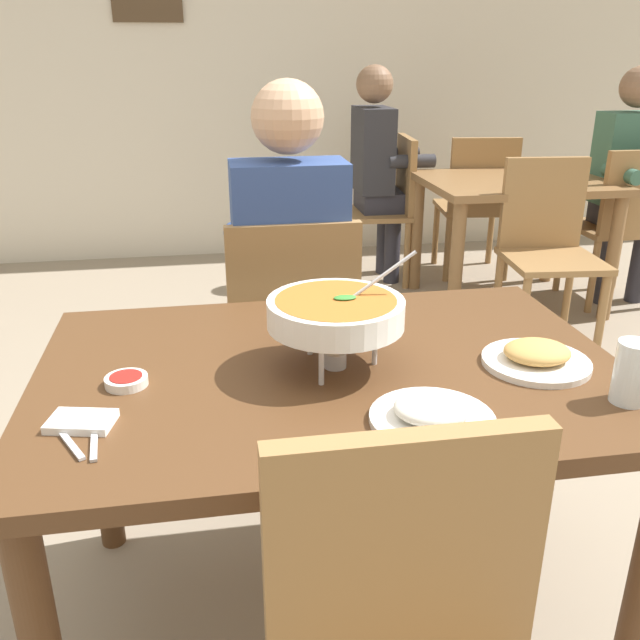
{
  "coord_description": "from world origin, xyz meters",
  "views": [
    {
      "loc": [
        -0.26,
        -1.35,
        1.38
      ],
      "look_at": [
        0.0,
        0.15,
        0.77
      ],
      "focal_mm": 37.95,
      "sensor_mm": 36.0,
      "label": 1
    }
  ],
  "objects_px": {
    "dining_table_main": "(331,404)",
    "rice_plate": "(432,414)",
    "curry_bowl": "(336,313)",
    "patron_bg_middle": "(379,162)",
    "appetizer_plate": "(536,357)",
    "sauce_dish": "(126,380)",
    "chair_bg_middle": "(388,201)",
    "chair_diner_main": "(291,330)",
    "chair_bg_corner": "(477,199)",
    "patron_bg_left": "(630,172)",
    "chair_bg_right": "(547,241)",
    "diner_main": "(288,260)",
    "drink_glass": "(631,376)",
    "dining_table_far": "(513,202)",
    "chair_bg_left": "(623,219)"
  },
  "relations": [
    {
      "from": "sauce_dish",
      "to": "chair_bg_corner",
      "type": "relative_size",
      "value": 0.1
    },
    {
      "from": "dining_table_far",
      "to": "patron_bg_left",
      "type": "height_order",
      "value": "patron_bg_left"
    },
    {
      "from": "chair_diner_main",
      "to": "drink_glass",
      "type": "relative_size",
      "value": 6.92
    },
    {
      "from": "chair_diner_main",
      "to": "appetizer_plate",
      "type": "height_order",
      "value": "chair_diner_main"
    },
    {
      "from": "curry_bowl",
      "to": "drink_glass",
      "type": "distance_m",
      "value": 0.61
    },
    {
      "from": "appetizer_plate",
      "to": "sauce_dish",
      "type": "bearing_deg",
      "value": 176.58
    },
    {
      "from": "appetizer_plate",
      "to": "drink_glass",
      "type": "xyz_separation_m",
      "value": [
        0.1,
        -0.19,
        0.04
      ]
    },
    {
      "from": "patron_bg_middle",
      "to": "chair_diner_main",
      "type": "bearing_deg",
      "value": -111.91
    },
    {
      "from": "dining_table_main",
      "to": "chair_bg_left",
      "type": "xyz_separation_m",
      "value": [
        2.04,
        2.02,
        -0.11
      ]
    },
    {
      "from": "drink_glass",
      "to": "chair_bg_right",
      "type": "xyz_separation_m",
      "value": [
        0.84,
        1.93,
        -0.27
      ]
    },
    {
      "from": "drink_glass",
      "to": "chair_bg_middle",
      "type": "bearing_deg",
      "value": 84.04
    },
    {
      "from": "curry_bowl",
      "to": "drink_glass",
      "type": "relative_size",
      "value": 2.56
    },
    {
      "from": "chair_bg_right",
      "to": "chair_bg_corner",
      "type": "bearing_deg",
      "value": 87.52
    },
    {
      "from": "curry_bowl",
      "to": "chair_bg_middle",
      "type": "distance_m",
      "value": 2.87
    },
    {
      "from": "curry_bowl",
      "to": "chair_bg_right",
      "type": "relative_size",
      "value": 0.37
    },
    {
      "from": "dining_table_main",
      "to": "chair_bg_corner",
      "type": "xyz_separation_m",
      "value": [
        1.44,
        2.67,
        -0.11
      ]
    },
    {
      "from": "dining_table_far",
      "to": "chair_bg_corner",
      "type": "xyz_separation_m",
      "value": [
        0.0,
        0.51,
        -0.09
      ]
    },
    {
      "from": "chair_diner_main",
      "to": "patron_bg_middle",
      "type": "height_order",
      "value": "patron_bg_middle"
    },
    {
      "from": "chair_bg_middle",
      "to": "curry_bowl",
      "type": "bearing_deg",
      "value": -107.57
    },
    {
      "from": "chair_bg_right",
      "to": "chair_diner_main",
      "type": "bearing_deg",
      "value": -146.43
    },
    {
      "from": "curry_bowl",
      "to": "drink_glass",
      "type": "height_order",
      "value": "curry_bowl"
    },
    {
      "from": "patron_bg_left",
      "to": "curry_bowl",
      "type": "bearing_deg",
      "value": -134.47
    },
    {
      "from": "patron_bg_left",
      "to": "patron_bg_middle",
      "type": "xyz_separation_m",
      "value": [
        -1.3,
        0.61,
        0.0
      ]
    },
    {
      "from": "diner_main",
      "to": "chair_bg_middle",
      "type": "height_order",
      "value": "diner_main"
    },
    {
      "from": "chair_bg_corner",
      "to": "patron_bg_left",
      "type": "height_order",
      "value": "patron_bg_left"
    },
    {
      "from": "dining_table_main",
      "to": "curry_bowl",
      "type": "xyz_separation_m",
      "value": [
        0.01,
        -0.01,
        0.23
      ]
    },
    {
      "from": "chair_bg_left",
      "to": "chair_diner_main",
      "type": "bearing_deg",
      "value": -147.67
    },
    {
      "from": "curry_bowl",
      "to": "patron_bg_middle",
      "type": "height_order",
      "value": "patron_bg_middle"
    },
    {
      "from": "dining_table_far",
      "to": "chair_bg_right",
      "type": "xyz_separation_m",
      "value": [
        -0.04,
        -0.5,
        -0.09
      ]
    },
    {
      "from": "diner_main",
      "to": "chair_bg_right",
      "type": "height_order",
      "value": "diner_main"
    },
    {
      "from": "chair_diner_main",
      "to": "patron_bg_left",
      "type": "distance_m",
      "value": 2.55
    },
    {
      "from": "chair_bg_right",
      "to": "patron_bg_left",
      "type": "bearing_deg",
      "value": 33.72
    },
    {
      "from": "appetizer_plate",
      "to": "chair_bg_middle",
      "type": "distance_m",
      "value": 2.82
    },
    {
      "from": "chair_diner_main",
      "to": "chair_bg_middle",
      "type": "height_order",
      "value": "same"
    },
    {
      "from": "sauce_dish",
      "to": "patron_bg_middle",
      "type": "height_order",
      "value": "patron_bg_middle"
    },
    {
      "from": "chair_bg_right",
      "to": "patron_bg_left",
      "type": "height_order",
      "value": "patron_bg_left"
    },
    {
      "from": "drink_glass",
      "to": "chair_bg_right",
      "type": "height_order",
      "value": "chair_bg_right"
    },
    {
      "from": "chair_bg_right",
      "to": "diner_main",
      "type": "bearing_deg",
      "value": -147.38
    },
    {
      "from": "sauce_dish",
      "to": "chair_bg_middle",
      "type": "distance_m",
      "value": 3.04
    },
    {
      "from": "drink_glass",
      "to": "sauce_dish",
      "type": "bearing_deg",
      "value": 166.31
    },
    {
      "from": "dining_table_far",
      "to": "chair_bg_middle",
      "type": "distance_m",
      "value": 0.79
    },
    {
      "from": "dining_table_main",
      "to": "chair_bg_corner",
      "type": "height_order",
      "value": "chair_bg_corner"
    },
    {
      "from": "dining_table_main",
      "to": "rice_plate",
      "type": "height_order",
      "value": "rice_plate"
    },
    {
      "from": "chair_diner_main",
      "to": "chair_bg_left",
      "type": "bearing_deg",
      "value": 32.33
    },
    {
      "from": "curry_bowl",
      "to": "rice_plate",
      "type": "bearing_deg",
      "value": -63.61
    },
    {
      "from": "appetizer_plate",
      "to": "diner_main",
      "type": "bearing_deg",
      "value": 118.36
    },
    {
      "from": "diner_main",
      "to": "rice_plate",
      "type": "bearing_deg",
      "value": -82.27
    },
    {
      "from": "drink_glass",
      "to": "chair_bg_right",
      "type": "distance_m",
      "value": 2.12
    },
    {
      "from": "chair_bg_corner",
      "to": "patron_bg_left",
      "type": "xyz_separation_m",
      "value": [
        0.67,
        -0.53,
        0.24
      ]
    },
    {
      "from": "curry_bowl",
      "to": "patron_bg_middle",
      "type": "xyz_separation_m",
      "value": [
        0.8,
        2.75,
        -0.11
      ]
    }
  ]
}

